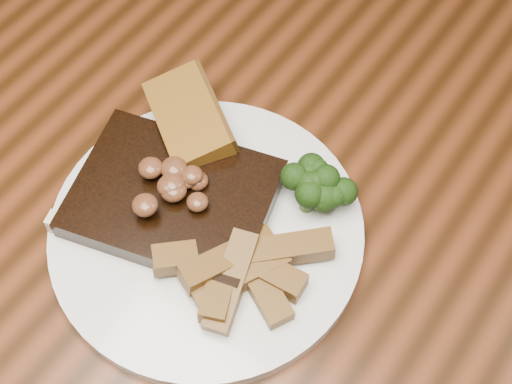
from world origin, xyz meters
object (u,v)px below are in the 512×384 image
(dining_table, at_px, (260,232))
(steak, at_px, (173,199))
(garlic_bread, at_px, (190,130))
(potato_wedges, at_px, (268,258))
(plate, at_px, (207,232))

(dining_table, height_order, steak, steak)
(garlic_bread, xyz_separation_m, potato_wedges, (0.14, -0.07, 0.00))
(dining_table, distance_m, steak, 0.15)
(plate, xyz_separation_m, potato_wedges, (0.07, 0.01, 0.02))
(steak, relative_size, garlic_bread, 1.70)
(plate, height_order, potato_wedges, potato_wedges)
(dining_table, bearing_deg, garlic_bread, 178.32)
(garlic_bread, bearing_deg, steak, -29.53)
(plate, bearing_deg, steak, 177.31)
(dining_table, bearing_deg, steak, -126.42)
(dining_table, xyz_separation_m, plate, (-0.01, -0.07, 0.10))
(plate, xyz_separation_m, garlic_bread, (-0.08, 0.07, 0.02))
(garlic_bread, bearing_deg, plate, -10.71)
(potato_wedges, bearing_deg, plate, -175.70)
(dining_table, bearing_deg, potato_wedges, -49.32)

